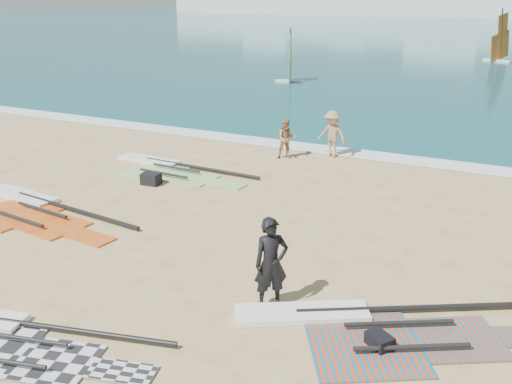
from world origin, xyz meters
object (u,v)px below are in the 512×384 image
at_px(rig_green, 167,168).
at_px(person_wetsuit, 271,263).
at_px(gear_bag_far, 380,342).
at_px(beachgoer_left, 287,139).
at_px(beachgoer_mid, 332,134).
at_px(gear_bag_near, 151,179).
at_px(rig_red, 34,209).
at_px(rig_orange, 371,326).
at_px(rig_grey, 3,338).

distance_m(rig_green, person_wetsuit, 10.03).
height_order(rig_green, gear_bag_far, gear_bag_far).
distance_m(beachgoer_left, beachgoer_mid, 1.75).
height_order(gear_bag_near, person_wetsuit, person_wetsuit).
xyz_separation_m(person_wetsuit, beachgoer_left, (-4.13, 10.08, -0.19)).
distance_m(rig_green, gear_bag_near, 1.67).
relative_size(rig_green, person_wetsuit, 3.14).
height_order(rig_red, beachgoer_left, beachgoer_left).
distance_m(gear_bag_far, person_wetsuit, 2.53).
distance_m(rig_red, gear_bag_far, 10.98).
bearing_deg(rig_orange, rig_red, 140.84).
bearing_deg(rig_grey, beachgoer_left, 77.43).
relative_size(rig_grey, beachgoer_left, 3.58).
relative_size(rig_green, beachgoer_left, 3.91).
height_order(rig_orange, beachgoer_left, beachgoer_left).
height_order(rig_grey, rig_red, rig_red).
relative_size(gear_bag_far, beachgoer_mid, 0.26).
xyz_separation_m(gear_bag_near, beachgoer_left, (2.70, 4.88, 0.57)).
bearing_deg(rig_orange, beachgoer_left, 91.36).
bearing_deg(beachgoer_mid, beachgoer_left, -137.17).
xyz_separation_m(rig_red, person_wetsuit, (8.42, -1.71, 0.90)).
height_order(rig_red, person_wetsuit, person_wetsuit).
distance_m(gear_bag_near, beachgoer_left, 5.61).
bearing_deg(rig_grey, gear_bag_far, 10.81).
xyz_separation_m(rig_grey, rig_orange, (5.87, 3.40, 0.00)).
height_order(rig_green, rig_orange, rig_orange).
distance_m(rig_orange, beachgoer_left, 11.76).
bearing_deg(rig_red, rig_grey, -41.02).
relative_size(rig_grey, rig_green, 0.92).
bearing_deg(gear_bag_near, beachgoer_left, 61.04).
xyz_separation_m(rig_orange, person_wetsuit, (-2.05, -0.10, 0.90)).
height_order(gear_bag_near, beachgoer_left, beachgoer_left).
relative_size(rig_grey, beachgoer_mid, 3.03).
bearing_deg(gear_bag_near, rig_grey, -70.46).
bearing_deg(rig_orange, gear_bag_far, -92.16).
bearing_deg(beachgoer_mid, rig_orange, -56.85).
bearing_deg(rig_red, gear_bag_near, 71.91).
relative_size(person_wetsuit, beachgoer_left, 1.24).
distance_m(rig_grey, person_wetsuit, 5.12).
bearing_deg(person_wetsuit, beachgoer_left, 69.67).
distance_m(rig_orange, beachgoer_mid, 11.93).
relative_size(gear_bag_near, beachgoer_left, 0.39).
bearing_deg(rig_green, rig_orange, -33.35).
distance_m(rig_grey, gear_bag_far, 6.79).
distance_m(rig_green, gear_bag_far, 12.09).
xyz_separation_m(rig_red, beachgoer_mid, (5.75, 9.32, 0.85)).
xyz_separation_m(rig_green, beachgoer_left, (3.20, 3.29, 0.71)).
height_order(gear_bag_far, beachgoer_mid, beachgoer_mid).
height_order(gear_bag_near, beachgoer_mid, beachgoer_mid).
bearing_deg(beachgoer_mid, gear_bag_far, -56.60).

